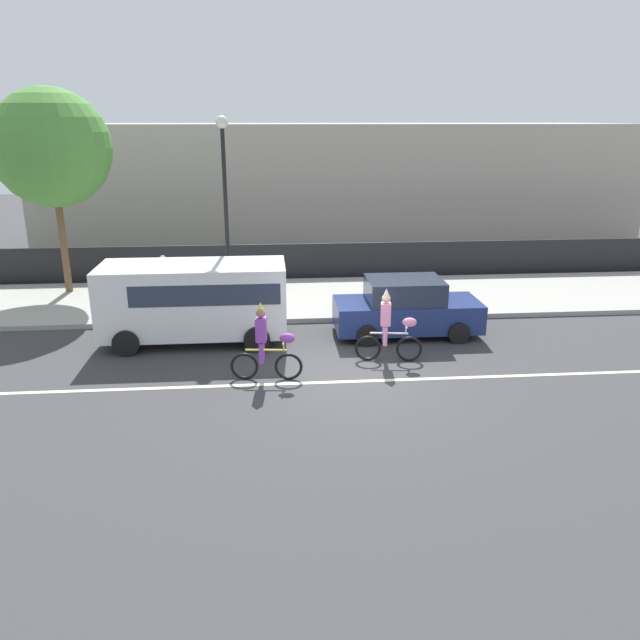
{
  "coord_description": "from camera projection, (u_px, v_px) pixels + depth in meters",
  "views": [
    {
      "loc": [
        -1.92,
        -13.95,
        5.92
      ],
      "look_at": [
        -0.61,
        1.2,
        1.0
      ],
      "focal_mm": 35.0,
      "sensor_mm": 36.0,
      "label": 1
    }
  ],
  "objects": [
    {
      "name": "street_tree_near_lamp",
      "position": [
        51.0,
        148.0,
        20.38
      ],
      "size": [
        3.86,
        3.86,
        6.79
      ],
      "color": "brown",
      "rests_on": "sidewalk_curb"
    },
    {
      "name": "parade_cyclist_purple",
      "position": [
        267.0,
        346.0,
        14.58
      ],
      "size": [
        1.72,
        0.5,
        1.92
      ],
      "color": "black",
      "rests_on": "ground"
    },
    {
      "name": "sidewalk_curb",
      "position": [
        325.0,
        298.0,
        21.34
      ],
      "size": [
        60.0,
        5.0,
        0.15
      ],
      "primitive_type": "cube",
      "color": "#9E9B93",
      "rests_on": "ground"
    },
    {
      "name": "street_lamp_post",
      "position": [
        225.0,
        188.0,
        18.28
      ],
      "size": [
        0.36,
        0.36,
        5.86
      ],
      "color": "black",
      "rests_on": "sidewalk_curb"
    },
    {
      "name": "parked_car_navy",
      "position": [
        406.0,
        308.0,
        17.72
      ],
      "size": [
        4.1,
        1.92,
        1.64
      ],
      "color": "navy",
      "rests_on": "ground"
    },
    {
      "name": "parked_van_white",
      "position": [
        197.0,
        297.0,
        17.05
      ],
      "size": [
        5.0,
        2.22,
        2.18
      ],
      "color": "white",
      "rests_on": "ground"
    },
    {
      "name": "fence_line",
      "position": [
        318.0,
        262.0,
        23.9
      ],
      "size": [
        40.0,
        0.08,
        1.4
      ],
      "primitive_type": "cube",
      "color": "black",
      "rests_on": "ground"
    },
    {
      "name": "parade_cyclist_pink",
      "position": [
        390.0,
        330.0,
        15.73
      ],
      "size": [
        1.71,
        0.51,
        1.92
      ],
      "color": "black",
      "rests_on": "ground"
    },
    {
      "name": "ground_plane",
      "position": [
        349.0,
        373.0,
        15.2
      ],
      "size": [
        80.0,
        80.0,
        0.0
      ],
      "primitive_type": "plane",
      "color": "#38383A"
    },
    {
      "name": "building_backdrop",
      "position": [
        336.0,
        182.0,
        31.52
      ],
      "size": [
        28.0,
        8.0,
        5.7
      ],
      "primitive_type": "cube",
      "color": "#B2A899",
      "rests_on": "ground"
    },
    {
      "name": "pedestrian_onlooker",
      "position": [
        164.0,
        278.0,
        20.09
      ],
      "size": [
        0.32,
        0.2,
        1.62
      ],
      "color": "#33333D",
      "rests_on": "sidewalk_curb"
    },
    {
      "name": "road_centre_line",
      "position": [
        352.0,
        381.0,
        14.72
      ],
      "size": [
        36.0,
        0.14,
        0.01
      ],
      "primitive_type": "cube",
      "color": "beige",
      "rests_on": "ground"
    }
  ]
}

